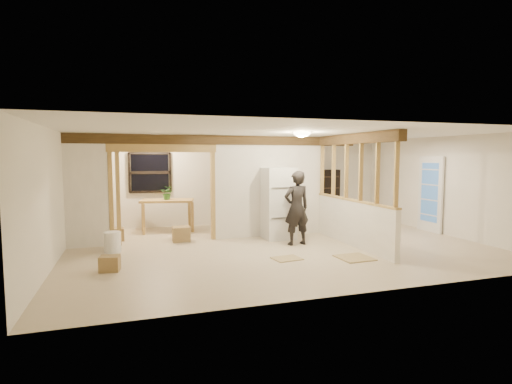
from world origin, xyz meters
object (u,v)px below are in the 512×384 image
object	(u,v)px
work_table	(167,216)
shop_vac	(89,222)
woman	(297,208)
bookshelf	(327,195)
refrigerator	(278,203)

from	to	relation	value
work_table	shop_vac	xyz separation A→B (m)	(-1.94, 0.10, -0.08)
woman	bookshelf	world-z (taller)	woman
work_table	shop_vac	size ratio (longest dim) A/B	1.97
work_table	shop_vac	world-z (taller)	work_table
refrigerator	shop_vac	distance (m)	4.82
shop_vac	bookshelf	xyz separation A→B (m)	(6.92, 0.43, 0.45)
bookshelf	woman	bearing A→B (deg)	-127.80
woman	work_table	world-z (taller)	woman
refrigerator	shop_vac	world-z (taller)	refrigerator
woman	bookshelf	distance (m)	3.83
work_table	refrigerator	bearing A→B (deg)	-22.80
shop_vac	bookshelf	distance (m)	6.95
bookshelf	refrigerator	bearing A→B (deg)	-137.86
shop_vac	bookshelf	world-z (taller)	bookshelf
refrigerator	woman	bearing A→B (deg)	-79.45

